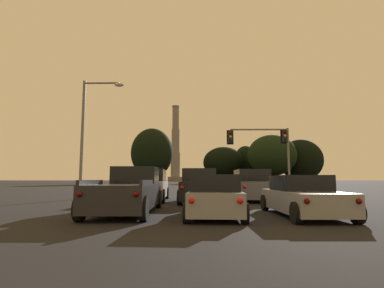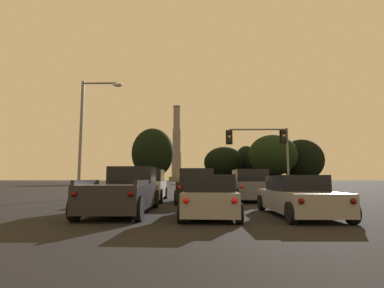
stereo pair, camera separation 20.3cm
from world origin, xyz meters
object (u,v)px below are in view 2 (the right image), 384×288
at_px(suv_right_lane_front, 250,186).
at_px(sedan_right_lane_second, 298,197).
at_px(suv_center_lane_front, 198,186).
at_px(hatchback_center_lane_second, 210,197).
at_px(suv_left_lane_front, 148,186).
at_px(smokestack, 177,151).
at_px(pickup_truck_left_lane_second, 125,192).
at_px(traffic_light_overhead_right, 266,144).
at_px(street_lamp, 88,125).

bearing_deg(suv_right_lane_front, sedan_right_lane_second, -86.23).
distance_m(suv_center_lane_front, hatchback_center_lane_second, 6.52).
bearing_deg(hatchback_center_lane_second, suv_left_lane_front, 117.05).
distance_m(suv_center_lane_front, smokestack, 142.25).
xyz_separation_m(pickup_truck_left_lane_second, suv_left_lane_front, (-0.22, 6.26, 0.09)).
distance_m(pickup_truck_left_lane_second, smokestack, 147.18).
bearing_deg(pickup_truck_left_lane_second, suv_right_lane_front, 45.74).
relative_size(hatchback_center_lane_second, traffic_light_overhead_right, 0.74).
bearing_deg(sedan_right_lane_second, suv_left_lane_front, 131.30).
relative_size(pickup_truck_left_lane_second, sedan_right_lane_second, 1.17).
distance_m(pickup_truck_left_lane_second, suv_left_lane_front, 6.26).
bearing_deg(suv_left_lane_front, suv_center_lane_front, -22.32).
distance_m(suv_left_lane_front, smokestack, 140.94).
bearing_deg(smokestack, suv_left_lane_front, -86.18).
bearing_deg(street_lamp, pickup_truck_left_lane_second, -58.98).
bearing_deg(hatchback_center_lane_second, sedan_right_lane_second, 9.84).
xyz_separation_m(street_lamp, smokestack, (-5.13, 138.73, 11.15)).
bearing_deg(traffic_light_overhead_right, suv_center_lane_front, -124.62).
bearing_deg(smokestack, traffic_light_overhead_right, -82.21).
height_order(traffic_light_overhead_right, smokestack, smokestack).
xyz_separation_m(sedan_right_lane_second, traffic_light_overhead_right, (2.17, 14.45, 3.61)).
bearing_deg(suv_center_lane_front, suv_left_lane_front, 162.09).
xyz_separation_m(suv_center_lane_front, traffic_light_overhead_right, (5.77, 8.36, 3.38)).
bearing_deg(suv_right_lane_front, hatchback_center_lane_second, -108.69).
relative_size(suv_left_lane_front, street_lamp, 0.64).
relative_size(hatchback_center_lane_second, suv_right_lane_front, 0.85).
relative_size(sedan_right_lane_second, street_lamp, 0.61).
height_order(street_lamp, smokestack, smokestack).
relative_size(suv_center_lane_front, hatchback_center_lane_second, 1.19).
xyz_separation_m(hatchback_center_lane_second, street_lamp, (-7.71, 8.69, 4.13)).
height_order(pickup_truck_left_lane_second, street_lamp, street_lamp).
bearing_deg(suv_right_lane_front, suv_center_lane_front, -158.00).
bearing_deg(suv_right_lane_front, pickup_truck_left_lane_second, -132.59).
bearing_deg(hatchback_center_lane_second, street_lamp, 133.86).
height_order(pickup_truck_left_lane_second, hatchback_center_lane_second, pickup_truck_left_lane_second).
distance_m(hatchback_center_lane_second, street_lamp, 12.33).
xyz_separation_m(suv_center_lane_front, sedan_right_lane_second, (3.61, -6.09, -0.23)).
bearing_deg(suv_left_lane_front, sedan_right_lane_second, -49.80).
distance_m(suv_right_lane_front, suv_left_lane_front, 6.13).
relative_size(traffic_light_overhead_right, street_lamp, 0.72).
bearing_deg(hatchback_center_lane_second, traffic_light_overhead_right, 72.70).
height_order(pickup_truck_left_lane_second, suv_center_lane_front, suv_center_lane_front).
distance_m(pickup_truck_left_lane_second, suv_right_lane_front, 8.74).
xyz_separation_m(traffic_light_overhead_right, smokestack, (-18.12, 132.55, 11.66)).
distance_m(suv_right_lane_front, smokestack, 141.31).
bearing_deg(suv_left_lane_front, hatchback_center_lane_second, -67.69).
bearing_deg(suv_center_lane_front, street_lamp, 165.08).
height_order(hatchback_center_lane_second, street_lamp, street_lamp).
relative_size(traffic_light_overhead_right, smokestack, 0.14).
height_order(sedan_right_lane_second, smokestack, smokestack).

